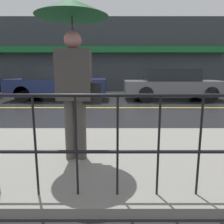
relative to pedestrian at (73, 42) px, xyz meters
name	(u,v)px	position (x,y,z in m)	size (l,w,h in m)	color
ground_plane	(70,108)	(-1.08, 5.10, -1.76)	(80.00, 80.00, 0.00)	#262628
sidewalk_near	(12,155)	(-1.08, 0.24, -1.71)	(28.00, 2.91, 0.11)	gray
sidewalk_far	(85,94)	(-1.08, 9.56, -1.71)	(28.00, 2.12, 0.11)	gray
lane_marking	(70,108)	(-1.08, 5.10, -1.76)	(25.20, 0.12, 0.01)	gold
building_storefront	(86,55)	(-1.08, 10.74, 0.53)	(28.00, 0.85, 4.53)	#383D42
pedestrian	(73,42)	(0.00, 0.00, 0.00)	(0.97, 0.97, 2.20)	#4C4742
car_navy	(57,83)	(-2.09, 7.39, -0.97)	(4.53, 1.90, 1.54)	#19234C
car_grey	(172,84)	(3.40, 7.39, -1.00)	(4.64, 1.90, 1.47)	slate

